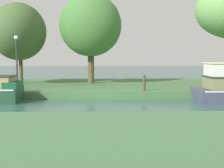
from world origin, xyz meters
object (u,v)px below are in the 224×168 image
Objects in this scene: willow_tree_left at (19,32)px; lamp_post at (17,56)px; mooring_post_near at (144,83)px; willow_tree_centre at (90,26)px.

willow_tree_left is 4.30m from lamp_post.
willow_tree_left is 6.21× the size of mooring_post_near.
willow_tree_centre is at bearing 124.74° from mooring_post_near.
lamp_post is at bearing 173.56° from mooring_post_near.
lamp_post is 7.36m from mooring_post_near.
lamp_post reaches higher than mooring_post_near.
willow_tree_left reaches higher than mooring_post_near.
lamp_post is (0.84, -3.88, -1.65)m from willow_tree_left.
mooring_post_near is (3.10, -4.47, -3.55)m from willow_tree_centre.
willow_tree_centre is 1.99× the size of lamp_post.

